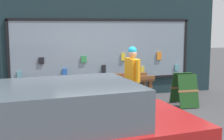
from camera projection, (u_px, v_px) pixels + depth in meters
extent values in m
plane|color=#38383A|center=(112.00, 119.00, 7.40)|extent=(40.00, 40.00, 0.00)
cube|color=#192D33|center=(90.00, 42.00, 9.43)|extent=(8.25, 0.20, 3.43)
cube|color=gray|center=(104.00, 50.00, 9.45)|extent=(5.52, 0.03, 1.81)
cube|color=black|center=(104.00, 20.00, 9.32)|extent=(5.60, 0.06, 0.08)
cube|color=black|center=(104.00, 79.00, 9.58)|extent=(5.60, 0.06, 0.08)
cube|color=black|center=(8.00, 52.00, 8.69)|extent=(0.08, 0.06, 1.81)
cube|color=black|center=(185.00, 48.00, 10.21)|extent=(0.08, 0.06, 1.81)
cube|color=#5999A5|center=(19.00, 74.00, 8.82)|extent=(0.14, 0.03, 0.18)
cube|color=black|center=(41.00, 61.00, 8.94)|extent=(0.16, 0.03, 0.18)
cube|color=#2659B2|center=(65.00, 72.00, 9.17)|extent=(0.14, 0.03, 0.22)
cube|color=#338C4C|center=(84.00, 59.00, 9.28)|extent=(0.17, 0.03, 0.20)
cube|color=black|center=(104.00, 69.00, 9.49)|extent=(0.13, 0.03, 0.26)
cube|color=yellow|center=(123.00, 57.00, 9.62)|extent=(0.13, 0.03, 0.23)
cube|color=yellow|center=(142.00, 70.00, 9.85)|extent=(0.12, 0.03, 0.18)
cube|color=orange|center=(159.00, 56.00, 9.95)|extent=(0.16, 0.03, 0.25)
cube|color=#5999A5|center=(177.00, 67.00, 10.18)|extent=(0.14, 0.03, 0.21)
cube|color=brown|center=(57.00, 100.00, 7.63)|extent=(0.09, 0.09, 0.77)
cube|color=brown|center=(150.00, 95.00, 8.23)|extent=(0.09, 0.09, 0.77)
cube|color=brown|center=(56.00, 96.00, 8.09)|extent=(0.09, 0.09, 0.77)
cube|color=brown|center=(144.00, 91.00, 8.69)|extent=(0.09, 0.09, 0.77)
cube|color=brown|center=(103.00, 80.00, 8.10)|extent=(2.64, 0.72, 0.04)
cube|color=brown|center=(106.00, 80.00, 7.81)|extent=(2.63, 0.14, 0.12)
cube|color=brown|center=(101.00, 76.00, 8.37)|extent=(2.63, 0.14, 0.12)
cube|color=silver|center=(57.00, 80.00, 7.95)|extent=(0.17, 0.24, 0.03)
cube|color=silver|center=(74.00, 82.00, 7.74)|extent=(0.16, 0.21, 0.03)
cube|color=#2659B2|center=(88.00, 79.00, 8.02)|extent=(0.16, 0.19, 0.03)
cube|color=#2659B2|center=(104.00, 79.00, 8.04)|extent=(0.16, 0.20, 0.03)
cube|color=black|center=(118.00, 79.00, 8.09)|extent=(0.17, 0.23, 0.02)
cube|color=#2659B2|center=(130.00, 77.00, 8.46)|extent=(0.18, 0.21, 0.02)
cube|color=#994CA5|center=(148.00, 78.00, 8.24)|extent=(0.15, 0.19, 0.02)
cylinder|color=#4C382D|center=(133.00, 98.00, 7.74)|extent=(0.14, 0.14, 0.81)
cylinder|color=#4C382D|center=(131.00, 97.00, 7.89)|extent=(0.14, 0.14, 0.81)
cube|color=orange|center=(132.00, 70.00, 7.71)|extent=(0.26, 0.48, 0.58)
cylinder|color=orange|center=(137.00, 71.00, 7.44)|extent=(0.09, 0.09, 0.55)
cylinder|color=orange|center=(127.00, 68.00, 7.98)|extent=(0.09, 0.09, 0.55)
sphere|color=tan|center=(132.00, 53.00, 7.65)|extent=(0.22, 0.22, 0.22)
sphere|color=#19A5E0|center=(132.00, 51.00, 7.64)|extent=(0.21, 0.21, 0.21)
ellipsoid|color=#99724C|center=(121.00, 106.00, 7.43)|extent=(0.33, 0.39, 0.19)
ellipsoid|color=black|center=(121.00, 106.00, 7.43)|extent=(0.28, 0.28, 0.20)
sphere|color=#99724C|center=(115.00, 103.00, 7.57)|extent=(0.17, 0.17, 0.17)
cylinder|color=#99724C|center=(127.00, 106.00, 7.28)|extent=(0.07, 0.10, 0.12)
cylinder|color=#99724C|center=(120.00, 113.00, 7.56)|extent=(0.04, 0.04, 0.20)
cylinder|color=#99724C|center=(117.00, 114.00, 7.50)|extent=(0.04, 0.04, 0.20)
cylinder|color=#99724C|center=(126.00, 115.00, 7.42)|extent=(0.04, 0.04, 0.20)
cylinder|color=#99724C|center=(123.00, 115.00, 7.35)|extent=(0.04, 0.04, 0.20)
cube|color=#193F19|center=(188.00, 91.00, 8.35)|extent=(0.56, 0.31, 0.89)
cube|color=brown|center=(188.00, 91.00, 8.35)|extent=(0.59, 0.10, 0.07)
cube|color=#193F19|center=(180.00, 87.00, 8.84)|extent=(0.56, 0.31, 0.89)
cube|color=brown|center=(180.00, 87.00, 8.84)|extent=(0.59, 0.10, 0.07)
cube|color=#4C5660|center=(48.00, 106.00, 4.18)|extent=(2.54, 1.73, 0.56)
cylinder|color=black|center=(121.00, 132.00, 5.61)|extent=(0.61, 0.22, 0.60)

